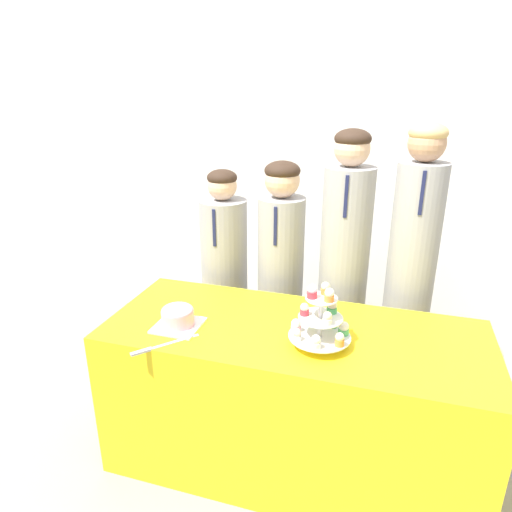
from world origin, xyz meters
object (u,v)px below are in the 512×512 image
cupcake_stand (321,320)px  student_2 (343,279)px  student_0 (225,285)px  student_1 (280,284)px  round_cake (178,316)px  student_3 (409,282)px  cake_knife (154,348)px

cupcake_stand → student_2: bearing=89.0°
student_0 → student_1: (0.36, 0.00, 0.05)m
cupcake_stand → student_0: bearing=135.0°
round_cake → student_3: student_3 is taller
round_cake → cupcake_stand: bearing=3.0°
student_2 → round_cake: bearing=-131.9°
student_0 → student_2: bearing=0.0°
round_cake → student_1: size_ratio=0.14×
student_0 → student_3: 1.11m
cake_knife → cupcake_stand: bearing=-29.4°
student_2 → student_1: bearing=-180.0°
cake_knife → student_3: (1.06, 0.96, 0.04)m
student_1 → student_3: size_ratio=0.87×
cake_knife → student_1: size_ratio=0.17×
round_cake → cupcake_stand: cupcake_stand is taller
student_3 → cupcake_stand: bearing=-117.7°
cake_knife → student_3: student_3 is taller
student_0 → cupcake_stand: bearing=-45.0°
round_cake → cupcake_stand: size_ratio=0.72×
cake_knife → student_2: bearing=5.3°
cupcake_stand → student_1: bearing=116.5°
cupcake_stand → student_3: 0.82m
student_1 → student_0: bearing=-180.0°
cupcake_stand → student_0: size_ratio=0.21×
cake_knife → student_0: bearing=43.4°
cupcake_stand → student_0: 1.04m
cake_knife → student_1: 1.01m
cupcake_stand → student_1: student_1 is taller
round_cake → student_1: bearing=67.9°
student_2 → student_3: (0.36, -0.00, 0.03)m
student_0 → student_2: (0.73, 0.00, 0.13)m
student_0 → student_2: 0.74m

